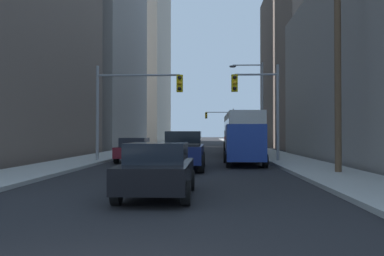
{
  "coord_description": "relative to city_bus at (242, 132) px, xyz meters",
  "views": [
    {
      "loc": [
        1.31,
        -3.6,
        1.77
      ],
      "look_at": [
        0.0,
        28.43,
        2.24
      ],
      "focal_mm": 36.8,
      "sensor_mm": 36.0,
      "label": 1
    }
  ],
  "objects": [
    {
      "name": "sedan_maroon",
      "position": [
        -7.36,
        -8.06,
        -1.16
      ],
      "size": [
        1.95,
        4.23,
        1.52
      ],
      "color": "maroon",
      "rests_on": "ground"
    },
    {
      "name": "building_right_mid_block",
      "position": [
        15.17,
        16.52,
        8.68
      ],
      "size": [
        19.81,
        23.01,
        21.22
      ],
      "primitive_type": "cube",
      "color": "#66564C",
      "rests_on": "ground"
    },
    {
      "name": "traffic_signal_near_right",
      "position": [
        0.28,
        -8.44,
        2.07
      ],
      "size": [
        2.91,
        0.44,
        6.0
      ],
      "color": "gray",
      "rests_on": "ground"
    },
    {
      "name": "building_left_mid_office",
      "position": [
        -20.95,
        18.85,
        15.56
      ],
      "size": [
        16.66,
        22.72,
        34.98
      ],
      "primitive_type": "cube",
      "color": "gray",
      "rests_on": "ground"
    },
    {
      "name": "sedan_white",
      "position": [
        -4.22,
        -7.19,
        -1.16
      ],
      "size": [
        1.95,
        4.24,
        1.52
      ],
      "color": "white",
      "rests_on": "ground"
    },
    {
      "name": "traffic_signal_far_right",
      "position": [
        -0.62,
        33.61,
        2.16
      ],
      "size": [
        4.85,
        0.44,
        6.0
      ],
      "color": "gray",
      "rests_on": "ground"
    },
    {
      "name": "sidewalk_left",
      "position": [
        -10.62,
        21.05,
        -1.85
      ],
      "size": [
        3.16,
        160.0,
        0.15
      ],
      "primitive_type": "cube",
      "color": "#9E9E99",
      "rests_on": "ground"
    },
    {
      "name": "pickup_truck_navy",
      "position": [
        -4.03,
        -12.89,
        -1.0
      ],
      "size": [
        2.2,
        5.41,
        1.9
      ],
      "color": "#141E4C",
      "rests_on": "ground"
    },
    {
      "name": "traffic_signal_near_left",
      "position": [
        -7.28,
        -8.44,
        2.19
      ],
      "size": [
        5.41,
        0.44,
        6.0
      ],
      "color": "gray",
      "rests_on": "ground"
    },
    {
      "name": "cargo_van_blue",
      "position": [
        -0.75,
        -10.33,
        -0.64
      ],
      "size": [
        2.16,
        5.27,
        2.26
      ],
      "color": "navy",
      "rests_on": "ground"
    },
    {
      "name": "street_lamp_right",
      "position": [
        1.14,
        -0.88,
        2.65
      ],
      "size": [
        2.73,
        0.32,
        7.5
      ],
      "color": "gray",
      "rests_on": "ground"
    },
    {
      "name": "sidewalk_right",
      "position": [
        2.46,
        21.05,
        -1.85
      ],
      "size": [
        3.16,
        160.0,
        0.15
      ],
      "primitive_type": "cube",
      "color": "#9E9E99",
      "rests_on": "ground"
    },
    {
      "name": "sedan_black",
      "position": [
        -4.17,
        -21.59,
        -1.16
      ],
      "size": [
        1.95,
        4.21,
        1.52
      ],
      "color": "black",
      "rests_on": "ground"
    },
    {
      "name": "city_bus",
      "position": [
        0.0,
        0.0,
        0.0
      ],
      "size": [
        2.67,
        11.52,
        3.4
      ],
      "color": "silver",
      "rests_on": "ground"
    },
    {
      "name": "utility_pole_right",
      "position": [
        2.78,
        -15.55,
        3.3
      ],
      "size": [
        2.2,
        0.28,
        9.9
      ],
      "color": "brown",
      "rests_on": "ground"
    }
  ]
}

